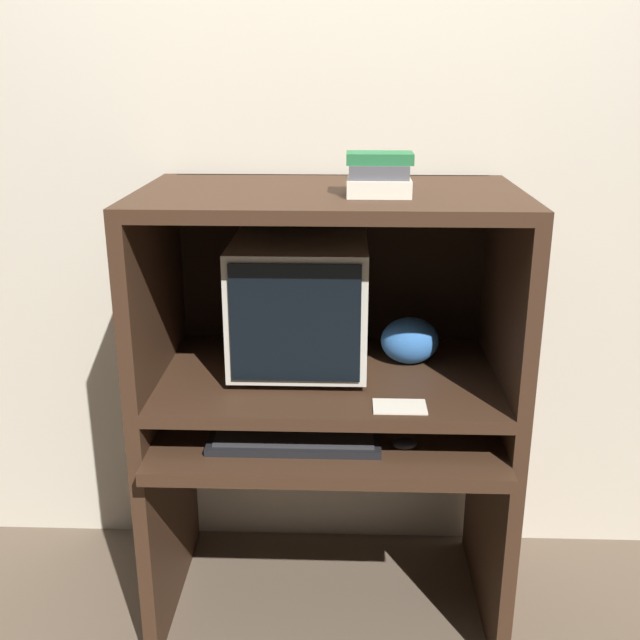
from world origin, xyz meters
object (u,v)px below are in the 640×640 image
(mouse, at_px, (404,443))
(snack_bag, at_px, (410,340))
(crt_monitor, at_px, (300,302))
(keyboard, at_px, (294,440))
(book_stack, at_px, (379,175))

(mouse, distance_m, snack_bag, 0.35)
(crt_monitor, distance_m, snack_bag, 0.35)
(crt_monitor, bearing_deg, snack_bag, 6.64)
(crt_monitor, height_order, snack_bag, crt_monitor)
(crt_monitor, bearing_deg, keyboard, -90.50)
(crt_monitor, xyz_separation_m, keyboard, (-0.00, -0.24, -0.31))
(crt_monitor, xyz_separation_m, book_stack, (0.21, -0.13, 0.38))
(crt_monitor, height_order, book_stack, book_stack)
(mouse, xyz_separation_m, book_stack, (-0.08, 0.12, 0.69))
(crt_monitor, distance_m, keyboard, 0.40)
(keyboard, distance_m, book_stack, 0.73)
(snack_bag, xyz_separation_m, book_stack, (-0.11, -0.17, 0.51))
(book_stack, bearing_deg, snack_bag, 56.66)
(mouse, height_order, snack_bag, snack_bag)
(mouse, distance_m, book_stack, 0.70)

